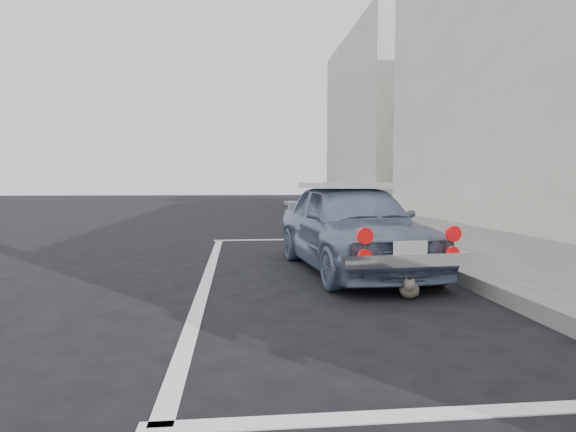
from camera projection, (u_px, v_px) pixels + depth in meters
name	position (u px, v px, depth m)	size (l,w,h in m)	color
ground	(335.00, 376.00, 2.73)	(80.00, 80.00, 0.00)	black
building_far	(382.00, 122.00, 22.95)	(3.50, 10.00, 8.00)	#B7B1A6
pline_rear	(460.00, 413.00, 2.29)	(3.00, 0.12, 0.01)	silver
pline_front	(293.00, 240.00, 9.23)	(3.00, 0.12, 0.01)	silver
pline_side	(208.00, 276.00, 5.62)	(0.12, 7.00, 0.01)	silver
retro_coupe	(351.00, 225.00, 6.01)	(1.65, 3.42, 1.12)	slate
cat	(409.00, 288.00, 4.55)	(0.27, 0.40, 0.23)	#67594E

